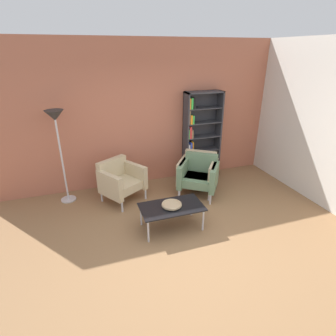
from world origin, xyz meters
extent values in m
plane|color=olive|center=(0.00, 0.00, 0.00)|extent=(8.32, 8.32, 0.00)
cube|color=#B2664C|center=(0.00, 2.46, 1.45)|extent=(6.40, 0.12, 2.90)
cube|color=silver|center=(2.86, 0.60, 1.45)|extent=(0.12, 5.20, 2.90)
cube|color=#333338|center=(0.85, 2.23, 0.95)|extent=(0.03, 0.30, 1.90)
cube|color=#333338|center=(1.62, 2.23, 0.95)|extent=(0.03, 0.30, 1.90)
cube|color=#333338|center=(1.24, 2.23, 1.89)|extent=(0.80, 0.30, 0.03)
cube|color=#333338|center=(1.24, 2.23, 0.01)|extent=(0.80, 0.30, 0.03)
cube|color=#333338|center=(1.24, 2.37, 0.95)|extent=(0.80, 0.02, 1.90)
cube|color=#333338|center=(1.24, 2.23, 0.34)|extent=(0.76, 0.28, 0.02)
cube|color=#333338|center=(1.24, 2.23, 0.64)|extent=(0.76, 0.28, 0.02)
cube|color=#333338|center=(1.24, 2.23, 0.95)|extent=(0.76, 0.28, 0.02)
cube|color=#333338|center=(1.24, 2.23, 1.26)|extent=(0.76, 0.28, 0.02)
cube|color=#333338|center=(1.24, 2.23, 1.56)|extent=(0.76, 0.28, 0.02)
cube|color=yellow|center=(0.88, 2.18, 0.17)|extent=(0.02, 0.18, 0.26)
cube|color=olive|center=(0.91, 2.20, 0.16)|extent=(0.04, 0.22, 0.23)
cube|color=black|center=(0.97, 2.22, 0.18)|extent=(0.04, 0.25, 0.27)
cube|color=yellow|center=(1.00, 2.18, 0.18)|extent=(0.02, 0.17, 0.27)
cube|color=olive|center=(0.88, 2.20, 0.48)|extent=(0.02, 0.23, 0.27)
cube|color=orange|center=(0.91, 2.18, 0.49)|extent=(0.03, 0.18, 0.27)
cube|color=green|center=(0.94, 2.18, 0.48)|extent=(0.03, 0.19, 0.27)
cube|color=white|center=(0.89, 2.21, 0.74)|extent=(0.04, 0.23, 0.17)
cube|color=blue|center=(0.94, 2.19, 0.76)|extent=(0.03, 0.20, 0.21)
cube|color=orange|center=(0.97, 2.18, 0.77)|extent=(0.03, 0.18, 0.23)
cube|color=green|center=(0.87, 2.18, 1.06)|extent=(0.02, 0.19, 0.20)
cube|color=red|center=(0.91, 2.21, 1.09)|extent=(0.04, 0.24, 0.25)
cube|color=olive|center=(0.95, 2.19, 1.05)|extent=(0.03, 0.20, 0.18)
cube|color=olive|center=(0.88, 2.20, 1.41)|extent=(0.02, 0.23, 0.27)
cube|color=orange|center=(0.92, 2.20, 1.36)|extent=(0.04, 0.23, 0.19)
cube|color=green|center=(0.96, 2.21, 1.36)|extent=(0.03, 0.24, 0.17)
cube|color=orange|center=(0.88, 2.18, 1.68)|extent=(0.03, 0.18, 0.21)
cube|color=green|center=(0.92, 2.19, 1.68)|extent=(0.04, 0.20, 0.22)
cube|color=black|center=(0.97, 2.21, 1.68)|extent=(0.04, 0.25, 0.22)
cube|color=black|center=(-0.05, 0.58, 0.39)|extent=(1.00, 0.56, 0.02)
cylinder|color=silver|center=(-0.50, 0.35, 0.19)|extent=(0.03, 0.03, 0.38)
cylinder|color=silver|center=(0.40, 0.35, 0.19)|extent=(0.03, 0.03, 0.38)
cylinder|color=silver|center=(-0.50, 0.81, 0.19)|extent=(0.03, 0.03, 0.38)
cylinder|color=silver|center=(0.40, 0.81, 0.19)|extent=(0.03, 0.03, 0.38)
cylinder|color=tan|center=(-0.05, 0.58, 0.41)|extent=(0.13, 0.13, 0.02)
cylinder|color=tan|center=(-0.05, 0.58, 0.43)|extent=(0.32, 0.32, 0.02)
torus|color=tan|center=(-0.05, 0.58, 0.44)|extent=(0.32, 0.32, 0.02)
cube|color=slate|center=(0.82, 1.45, 0.32)|extent=(0.86, 0.84, 0.16)
cube|color=slate|center=(0.98, 1.67, 0.59)|extent=(0.59, 0.47, 0.38)
cube|color=slate|center=(0.56, 1.62, 0.43)|extent=(0.44, 0.56, 0.46)
cube|color=slate|center=(1.06, 1.26, 0.43)|extent=(0.44, 0.56, 0.46)
cylinder|color=silver|center=(0.39, 1.38, 0.12)|extent=(0.04, 0.04, 0.24)
cylinder|color=silver|center=(0.88, 1.03, 0.12)|extent=(0.04, 0.04, 0.24)
cylinder|color=silver|center=(0.73, 1.85, 0.12)|extent=(0.04, 0.04, 0.24)
cylinder|color=silver|center=(1.22, 1.50, 0.12)|extent=(0.04, 0.04, 0.24)
cube|color=#C6B289|center=(-0.63, 1.72, 0.32)|extent=(0.85, 0.83, 0.16)
cube|color=#C6B289|center=(-0.78, 1.95, 0.59)|extent=(0.61, 0.44, 0.38)
cube|color=#C6B289|center=(-0.89, 1.54, 0.43)|extent=(0.41, 0.58, 0.46)
cube|color=#C6B289|center=(-0.36, 1.87, 0.43)|extent=(0.41, 0.58, 0.46)
cylinder|color=silver|center=(-0.73, 1.30, 0.12)|extent=(0.04, 0.04, 0.24)
cylinder|color=silver|center=(-0.22, 1.61, 0.12)|extent=(0.04, 0.04, 0.24)
cylinder|color=silver|center=(-1.03, 1.79, 0.12)|extent=(0.04, 0.04, 0.24)
cylinder|color=silver|center=(-0.52, 2.11, 0.12)|extent=(0.04, 0.04, 0.24)
cube|color=#C6B289|center=(0.86, 1.59, 0.32)|extent=(0.86, 0.85, 0.16)
cube|color=#C6B289|center=(1.03, 1.81, 0.59)|extent=(0.59, 0.48, 0.38)
cube|color=#C6B289|center=(0.60, 1.76, 0.43)|extent=(0.45, 0.56, 0.46)
cube|color=#C6B289|center=(1.10, 1.39, 0.43)|extent=(0.45, 0.56, 0.46)
cylinder|color=silver|center=(0.44, 1.52, 0.12)|extent=(0.04, 0.04, 0.24)
cylinder|color=silver|center=(0.92, 1.17, 0.12)|extent=(0.04, 0.04, 0.24)
cylinder|color=silver|center=(0.78, 1.99, 0.12)|extent=(0.04, 0.04, 0.24)
cylinder|color=silver|center=(1.27, 1.63, 0.12)|extent=(0.04, 0.04, 0.24)
cylinder|color=silver|center=(-1.64, 2.06, 0.01)|extent=(0.28, 0.28, 0.02)
cylinder|color=silver|center=(-1.64, 2.06, 0.85)|extent=(0.03, 0.03, 1.65)
cone|color=#2D2D2D|center=(-1.64, 2.06, 1.65)|extent=(0.32, 0.32, 0.18)
camera|label=1|loc=(-1.28, -2.88, 2.67)|focal=28.89mm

